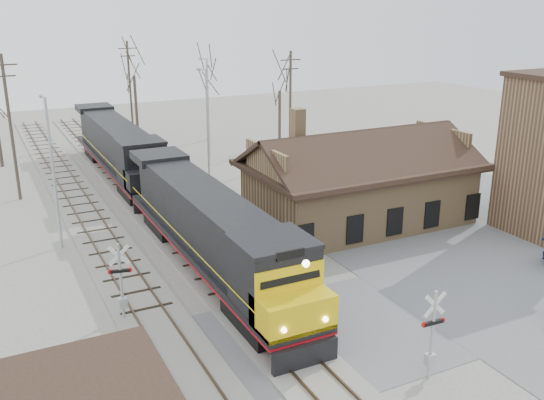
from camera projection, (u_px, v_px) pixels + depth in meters
The scene contains 19 objects.
ground at pixel (285, 348), 26.54m from camera, with size 140.00×140.00×0.00m, color #A29C92.
road at pixel (285, 347), 26.54m from camera, with size 60.00×9.00×0.03m, color slate.
parking_lot at pixel (511, 246), 37.60m from camera, with size 22.00×26.00×0.03m, color slate.
track_main at pixel (177, 235), 39.27m from camera, with size 3.40×90.00×0.24m.
track_siding at pixel (107, 247), 37.35m from camera, with size 3.40×90.00×0.24m.
depot at pixel (359, 188), 41.10m from camera, with size 15.20×9.31×7.90m.
locomotive_lead at pixel (213, 232), 32.85m from camera, with size 3.23×21.65×4.81m.
locomotive_trailing at pixel (119, 149), 51.48m from camera, with size 3.23×21.65×4.55m.
crossbuck_near at pixel (432, 338), 23.85m from camera, with size 1.11×0.29×3.88m.
crossbuck_far at pixel (121, 284), 28.36m from camera, with size 1.10×0.34×3.89m.
streetlight_a at pixel (52, 166), 35.97m from camera, with size 0.25×2.04×9.27m.
streetlight_b at pixel (207, 122), 48.60m from camera, with size 0.25×2.04×9.44m.
streetlight_c at pixel (208, 103), 57.54m from camera, with size 0.25×2.04×9.45m.
utility_pole_a at pixel (11, 126), 44.73m from camera, with size 2.00×0.24×10.94m.
utility_pole_b at pixel (130, 87), 66.87m from camera, with size 2.00×0.24×10.44m.
utility_pole_c at pixel (290, 106), 55.44m from camera, with size 2.00×0.24×10.30m.
tree_c at pixel (133, 65), 64.86m from camera, with size 4.58×4.58×11.23m.
tree_d at pixel (206, 68), 64.12m from camera, with size 4.43×4.43×10.85m.
tree_e at pixel (280, 82), 62.29m from camera, with size 3.79×3.79×9.28m.
Camera 1 is at (-10.90, -20.49, 14.44)m, focal length 40.00 mm.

